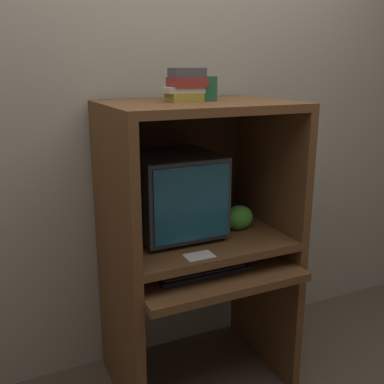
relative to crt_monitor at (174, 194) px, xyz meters
The scene contains 11 objects.
wall_back 0.46m from the crt_monitor, 73.05° to the left, with size 6.00×0.06×2.60m.
desk_base 0.57m from the crt_monitor, 43.15° to the right, with size 0.83×0.68×0.67m.
desk_monitor_shelf 0.25m from the crt_monitor, 26.66° to the right, with size 0.83×0.61×0.11m.
hutch_upper 0.22m from the crt_monitor, 10.15° to the right, with size 0.83×0.61×0.61m.
crt_monitor is the anchor object (origin of this frame).
keyboard 0.37m from the crt_monitor, 81.26° to the right, with size 0.42×0.15×0.03m.
mouse 0.47m from the crt_monitor, 35.41° to the right, with size 0.07×0.05×0.03m.
snack_bag 0.34m from the crt_monitor, 13.04° to the right, with size 0.14×0.11×0.12m.
book_stack 0.49m from the crt_monitor, 22.80° to the right, with size 0.17×0.12×0.14m.
paper_card 0.34m from the crt_monitor, 91.85° to the right, with size 0.12×0.08×0.00m.
storage_box 0.48m from the crt_monitor, ahead, with size 0.15×0.13×0.11m.
Camera 1 is at (-0.86, -1.48, 1.54)m, focal length 42.00 mm.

